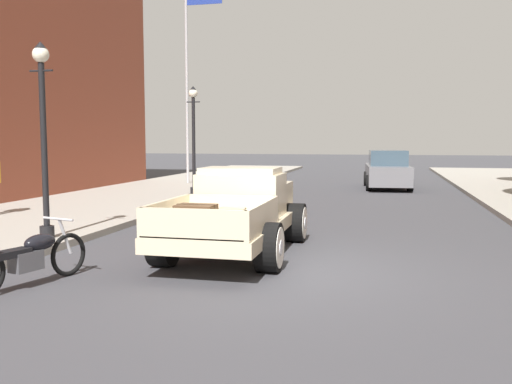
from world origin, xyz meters
TOP-DOWN VIEW (x-y plane):
  - ground_plane at (0.00, 0.00)m, footprint 140.00×140.00m
  - hotrod_truck_cream at (-1.20, 1.51)m, footprint 2.21×4.95m
  - motorcycle_parked at (-3.46, -1.74)m, footprint 0.78×2.06m
  - car_background_grey at (1.57, 15.81)m, footprint 2.10×4.41m
  - street_lamp_near at (-5.07, 1.09)m, footprint 0.50×0.32m
  - street_lamp_far at (-5.23, 10.23)m, footprint 0.50×0.32m
  - flagpole at (-7.01, 15.04)m, footprint 1.74×0.16m

SIDE VIEW (x-z plane):
  - ground_plane at x=0.00m, z-range 0.00..0.00m
  - motorcycle_parked at x=-3.46m, z-range -0.02..0.91m
  - hotrod_truck_cream at x=-1.20m, z-range -0.04..1.54m
  - car_background_grey at x=1.57m, z-range -0.06..1.59m
  - street_lamp_near at x=-5.07m, z-range 0.46..4.31m
  - street_lamp_far at x=-5.23m, z-range 0.46..4.31m
  - flagpole at x=-7.01m, z-range 1.19..10.35m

